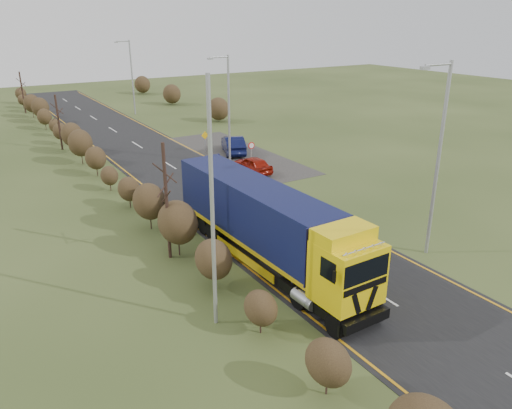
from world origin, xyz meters
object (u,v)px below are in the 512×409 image
object	(u,v)px
streetlight_near	(437,153)
speed_sign	(251,150)
car_blue_sedan	(233,145)
lorry	(266,222)
car_red_hatchback	(253,165)

from	to	relation	value
streetlight_near	speed_sign	bearing A→B (deg)	88.35
car_blue_sedan	speed_sign	xyz separation A→B (m)	(-0.82, -4.51, 0.63)
lorry	speed_sign	xyz separation A→B (m)	(8.28, 15.14, -0.86)
streetlight_near	lorry	bearing A→B (deg)	156.66
car_blue_sedan	streetlight_near	bearing A→B (deg)	107.46
lorry	speed_sign	distance (m)	17.28
car_blue_sedan	speed_sign	bearing A→B (deg)	100.52
lorry	car_blue_sedan	bearing A→B (deg)	63.71
car_red_hatchback	speed_sign	world-z (taller)	speed_sign
streetlight_near	speed_sign	size ratio (longest dim) A/B	4.73
lorry	streetlight_near	size ratio (longest dim) A/B	1.48
car_blue_sedan	speed_sign	world-z (taller)	speed_sign
lorry	streetlight_near	distance (m)	9.00
lorry	car_blue_sedan	size ratio (longest dim) A/B	3.01
car_blue_sedan	streetlight_near	xyz separation A→B (m)	(-1.35, -22.99, 4.61)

